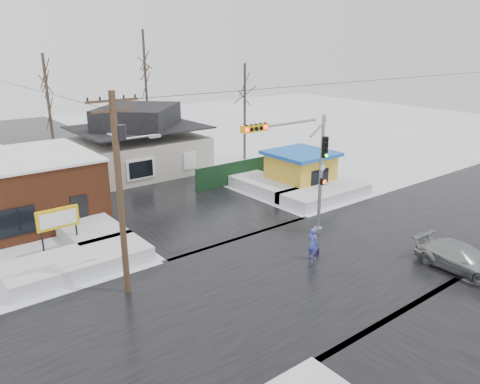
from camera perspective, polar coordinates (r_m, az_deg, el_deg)
ground at (r=23.89m, az=8.18°, el=-9.33°), size 120.00×120.00×0.00m
road_ns at (r=23.88m, az=8.18°, el=-9.31°), size 10.00×120.00×0.02m
road_ew at (r=23.88m, az=8.18°, el=-9.31°), size 120.00×10.00×0.02m
snowbank_nw at (r=24.77m, az=-19.16°, el=-8.14°), size 7.00×3.00×0.80m
snowbank_ne at (r=34.29m, az=10.27°, el=-0.18°), size 7.00×3.00×0.80m
snowbank_nside_w at (r=29.73m, az=-18.80°, el=-3.72°), size 3.00×8.00×0.80m
snowbank_nside_e at (r=36.35m, az=2.29°, el=1.13°), size 3.00×8.00×0.80m
traffic_signal at (r=25.88m, az=7.65°, el=3.59°), size 6.05×0.68×7.00m
utility_pole at (r=20.36m, az=-14.34°, el=0.96°), size 3.15×0.44×9.00m
marquee_sign at (r=26.41m, az=-21.32°, el=-3.17°), size 2.20×0.21×2.55m
house at (r=41.33m, az=-12.15°, el=5.96°), size 10.40×8.40×5.76m
kiosk at (r=36.29m, az=7.38°, el=2.72°), size 4.60×4.60×2.88m
fence at (r=37.40m, az=-0.27°, el=2.42°), size 8.00×0.12×1.80m
tree_far_left at (r=42.20m, az=-22.63°, el=12.59°), size 3.00×3.00×10.00m
tree_far_mid at (r=47.67m, az=-11.60°, el=15.93°), size 3.00×3.00×12.00m
tree_far_right at (r=44.32m, az=0.59°, el=13.07°), size 3.00×3.00×9.00m
pedestrian at (r=24.64m, az=8.87°, el=-6.26°), size 0.50×0.68×1.72m
car at (r=25.67m, az=25.37°, el=-7.34°), size 2.03×4.65×1.33m
shopping_bag at (r=25.40m, az=9.29°, el=-7.22°), size 0.29×0.16×0.35m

